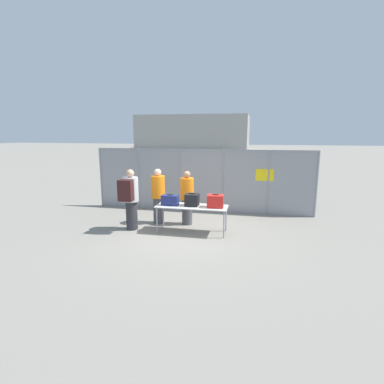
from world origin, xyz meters
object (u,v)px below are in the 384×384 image
object	(u,v)px
inspection_table	(192,208)
utility_trailer	(246,192)
security_worker_far	(158,195)
suitcase_black	(192,200)
security_worker_near	(187,197)
traveler_hooded	(130,197)
suitcase_navy	(170,200)
suitcase_red	(215,201)

from	to	relation	value
inspection_table	utility_trailer	distance (m)	4.39
security_worker_far	utility_trailer	bearing A→B (deg)	-104.90
suitcase_black	security_worker_near	bearing A→B (deg)	113.70
security_worker_near	inspection_table	bearing A→B (deg)	119.55
traveler_hooded	suitcase_black	bearing A→B (deg)	-15.68
inspection_table	security_worker_far	size ratio (longest dim) A/B	1.17
traveler_hooded	utility_trailer	world-z (taller)	traveler_hooded
suitcase_navy	security_worker_far	xyz separation A→B (m)	(-0.59, 0.70, -0.03)
suitcase_navy	utility_trailer	world-z (taller)	suitcase_navy
traveler_hooded	utility_trailer	distance (m)	5.38
inspection_table	security_worker_near	bearing A→B (deg)	113.00
utility_trailer	suitcase_red	bearing A→B (deg)	-99.38
traveler_hooded	security_worker_far	size ratio (longest dim) A/B	1.04
security_worker_far	suitcase_red	bearing A→B (deg)	-178.56
suitcase_navy	utility_trailer	size ratio (longest dim) A/B	0.11
inspection_table	utility_trailer	xyz separation A→B (m)	(1.36, 4.17, -0.31)
inspection_table	suitcase_black	bearing A→B (deg)	95.54
suitcase_black	utility_trailer	size ratio (longest dim) A/B	0.08
traveler_hooded	security_worker_far	distance (m)	1.00
suitcase_navy	traveler_hooded	bearing A→B (deg)	-174.31
security_worker_far	utility_trailer	size ratio (longest dim) A/B	0.39
inspection_table	security_worker_far	distance (m)	1.39
suitcase_black	utility_trailer	bearing A→B (deg)	71.81
suitcase_black	security_worker_far	bearing A→B (deg)	152.49
suitcase_navy	traveler_hooded	size ratio (longest dim) A/B	0.27
suitcase_black	suitcase_red	xyz separation A→B (m)	(0.67, -0.05, 0.00)
security_worker_near	suitcase_black	bearing A→B (deg)	120.24
traveler_hooded	security_worker_near	world-z (taller)	traveler_hooded
suitcase_navy	suitcase_red	xyz separation A→B (m)	(1.29, 0.03, 0.03)
suitcase_black	security_worker_near	xyz separation A→B (m)	(-0.30, 0.69, -0.08)
inspection_table	suitcase_black	distance (m)	0.23
suitcase_red	traveler_hooded	xyz separation A→B (m)	(-2.45, -0.14, 0.03)
inspection_table	utility_trailer	world-z (taller)	inspection_table
security_worker_near	security_worker_far	bearing A→B (deg)	10.60
suitcase_black	traveler_hooded	world-z (taller)	traveler_hooded
suitcase_black	utility_trailer	xyz separation A→B (m)	(1.36, 4.14, -0.54)
inspection_table	traveler_hooded	xyz separation A→B (m)	(-1.78, -0.16, 0.26)
traveler_hooded	security_worker_near	bearing A→B (deg)	9.13
inspection_table	utility_trailer	bearing A→B (deg)	71.97
security_worker_near	suitcase_red	bearing A→B (deg)	149.23
inspection_table	suitcase_navy	xyz separation A→B (m)	(-0.62, -0.04, 0.20)
security_worker_near	security_worker_far	xyz separation A→B (m)	(-0.90, -0.06, 0.03)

